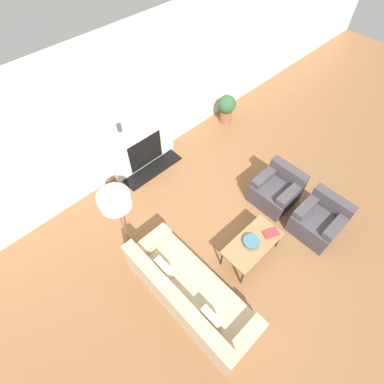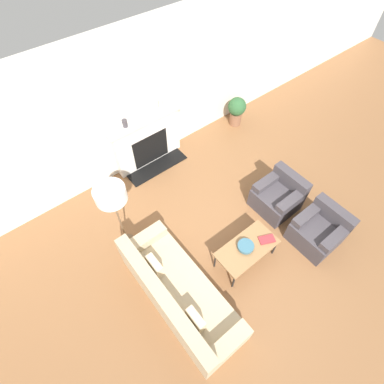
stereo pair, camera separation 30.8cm
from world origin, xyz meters
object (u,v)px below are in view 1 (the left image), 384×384
(mantel_vase_center_left, at_px, (154,106))
(couch, at_px, (189,295))
(floor_lamp, at_px, (116,204))
(mantel_vase_left, at_px, (119,128))
(fireplace, at_px, (142,144))
(book, at_px, (271,233))
(bowl, at_px, (251,242))
(coffee_table, at_px, (253,244))
(armchair_near, at_px, (319,220))
(armchair_far, at_px, (276,190))
(potted_plant, at_px, (227,107))

(mantel_vase_center_left, bearing_deg, couch, -121.71)
(floor_lamp, distance_m, mantel_vase_left, 1.81)
(fireplace, relative_size, floor_lamp, 1.04)
(mantel_vase_left, height_order, mantel_vase_center_left, mantel_vase_center_left)
(book, height_order, floor_lamp, floor_lamp)
(book, distance_m, floor_lamp, 2.59)
(mantel_vase_left, bearing_deg, bowl, -83.73)
(couch, height_order, coffee_table, couch)
(armchair_near, distance_m, armchair_far, 0.95)
(bowl, xyz_separation_m, potted_plant, (2.40, 2.72, -0.08))
(coffee_table, relative_size, mantel_vase_left, 6.80)
(floor_lamp, relative_size, potted_plant, 2.17)
(bowl, relative_size, mantel_vase_center_left, 1.15)
(book, bearing_deg, armchair_far, 54.58)
(couch, relative_size, mantel_vase_left, 14.39)
(fireplace, height_order, book, fireplace)
(bowl, distance_m, mantel_vase_center_left, 3.14)
(armchair_near, height_order, armchair_far, same)
(fireplace, bearing_deg, bowl, -91.40)
(couch, bearing_deg, coffee_table, -95.97)
(mantel_vase_left, xyz_separation_m, potted_plant, (2.73, -0.28, -0.82))
(bowl, bearing_deg, floor_lamp, 132.05)
(fireplace, height_order, bowl, fireplace)
(bowl, xyz_separation_m, mantel_vase_center_left, (0.49, 3.00, 0.78))
(couch, bearing_deg, bowl, -95.17)
(fireplace, height_order, floor_lamp, floor_lamp)
(fireplace, distance_m, coffee_table, 3.01)
(coffee_table, bearing_deg, armchair_near, -21.13)
(book, bearing_deg, bowl, -172.58)
(couch, height_order, mantel_vase_left, mantel_vase_left)
(mantel_vase_center_left, bearing_deg, armchair_far, -71.97)
(coffee_table, distance_m, bowl, 0.09)
(armchair_near, bearing_deg, bowl, -111.53)
(couch, height_order, bowl, couch)
(armchair_near, height_order, potted_plant, armchair_near)
(armchair_far, distance_m, book, 1.11)
(floor_lamp, height_order, mantel_vase_left, floor_lamp)
(coffee_table, bearing_deg, armchair_far, 18.93)
(couch, distance_m, book, 1.69)
(coffee_table, height_order, book, book)
(bowl, bearing_deg, couch, 174.83)
(fireplace, distance_m, armchair_near, 3.74)
(couch, distance_m, potted_plant, 4.52)
(mantel_vase_left, bearing_deg, armchair_near, -64.79)
(armchair_near, xyz_separation_m, coffee_table, (-1.30, 0.50, 0.13))
(coffee_table, relative_size, book, 3.46)
(fireplace, relative_size, armchair_near, 2.12)
(couch, distance_m, floor_lamp, 1.78)
(coffee_table, distance_m, mantel_vase_center_left, 3.17)
(couch, xyz_separation_m, bowl, (1.29, -0.12, 0.20))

